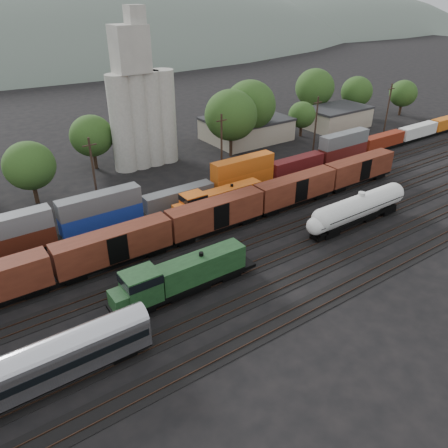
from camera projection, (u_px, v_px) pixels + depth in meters
ground at (240, 246)px, 60.54m from camera, size 600.00×600.00×0.00m
tracks at (240, 246)px, 60.52m from camera, size 180.00×33.20×0.20m
green_locomotive at (178, 277)px, 49.30m from camera, size 18.23×3.22×4.82m
tank_car_a at (346, 215)px, 63.53m from camera, size 14.96×2.68×3.92m
tank_car_b at (360, 207)px, 64.73m from camera, size 18.92×3.39×4.96m
passenger_coach at (25, 372)px, 36.72m from camera, size 22.16×2.73×5.03m
orange_locomotive at (217, 200)px, 68.00m from camera, size 17.00×2.83×4.25m
boxcar_string at (51, 266)px, 50.72m from camera, size 122.80×2.90×4.20m
container_wall at (185, 192)px, 70.15m from camera, size 174.45×2.60×5.80m
grain_silo at (142, 109)px, 82.76m from camera, size 13.40×5.00×29.00m
industrial_sheds at (163, 151)px, 88.06m from camera, size 119.38×17.26×5.10m
tree_band at (177, 121)px, 89.39m from camera, size 165.84×22.26×14.30m
utility_poles at (163, 159)px, 73.43m from camera, size 122.20×0.36×12.00m
distant_hills at (20, 83)px, 269.82m from camera, size 860.00×286.00×130.00m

